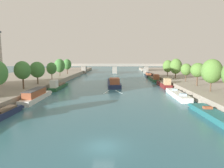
{
  "coord_description": "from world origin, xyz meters",
  "views": [
    {
      "loc": [
        1.54,
        -20.8,
        9.98
      ],
      "look_at": [
        0.0,
        37.38,
        2.03
      ],
      "focal_mm": 31.29,
      "sensor_mm": 36.0,
      "label": 1
    }
  ],
  "objects_px": {
    "barge_midriver": "(114,82)",
    "bridge_far": "(115,67)",
    "tree_left_far": "(37,70)",
    "tree_left_third": "(52,68)",
    "tree_right_second": "(198,70)",
    "moored_boat_left_second": "(36,96)",
    "moored_boat_left_end": "(58,86)",
    "tree_right_by_lamp": "(176,66)",
    "tree_right_past_mid": "(168,66)",
    "moored_boat_left_lone": "(1,113)",
    "moored_boat_right_end": "(148,75)",
    "tree_left_second": "(67,64)",
    "tree_left_nearest": "(23,70)",
    "moored_boat_right_midway": "(154,78)",
    "tree_right_third": "(212,71)",
    "moored_boat_right_downstream": "(217,117)",
    "tree_right_far": "(186,69)",
    "tree_left_by_lamp": "(60,66)",
    "moored_boat_right_gap_after": "(164,84)",
    "moored_boat_right_upstream": "(178,95)"
  },
  "relations": [
    {
      "from": "moored_boat_right_downstream",
      "to": "tree_left_by_lamp",
      "type": "xyz_separation_m",
      "value": [
        -41.22,
        53.61,
        5.91
      ]
    },
    {
      "from": "tree_right_far",
      "to": "moored_boat_right_downstream",
      "type": "bearing_deg",
      "value": -101.36
    },
    {
      "from": "barge_midriver",
      "to": "bridge_far",
      "type": "height_order",
      "value": "bridge_far"
    },
    {
      "from": "moored_boat_right_upstream",
      "to": "tree_right_by_lamp",
      "type": "height_order",
      "value": "tree_right_by_lamp"
    },
    {
      "from": "tree_right_third",
      "to": "tree_right_far",
      "type": "distance_m",
      "value": 19.43
    },
    {
      "from": "tree_left_second",
      "to": "moored_boat_left_second",
      "type": "bearing_deg",
      "value": -83.75
    },
    {
      "from": "moored_boat_right_end",
      "to": "tree_left_nearest",
      "type": "height_order",
      "value": "tree_left_nearest"
    },
    {
      "from": "tree_right_second",
      "to": "tree_right_far",
      "type": "height_order",
      "value": "tree_right_second"
    },
    {
      "from": "moored_boat_right_gap_after",
      "to": "tree_right_past_mid",
      "type": "distance_m",
      "value": 21.17
    },
    {
      "from": "moored_boat_left_second",
      "to": "moored_boat_right_midway",
      "type": "relative_size",
      "value": 0.89
    },
    {
      "from": "tree_left_third",
      "to": "moored_boat_right_end",
      "type": "bearing_deg",
      "value": 35.91
    },
    {
      "from": "moored_boat_left_end",
      "to": "tree_right_by_lamp",
      "type": "relative_size",
      "value": 1.84
    },
    {
      "from": "tree_left_far",
      "to": "tree_right_by_lamp",
      "type": "xyz_separation_m",
      "value": [
        47.69,
        17.22,
        0.34
      ]
    },
    {
      "from": "tree_right_second",
      "to": "moored_boat_right_end",
      "type": "bearing_deg",
      "value": 99.16
    },
    {
      "from": "moored_boat_right_end",
      "to": "tree_right_past_mid",
      "type": "relative_size",
      "value": 1.98
    },
    {
      "from": "moored_boat_right_downstream",
      "to": "moored_boat_right_midway",
      "type": "xyz_separation_m",
      "value": [
        -0.07,
        53.83,
        0.38
      ]
    },
    {
      "from": "moored_boat_right_downstream",
      "to": "tree_left_third",
      "type": "xyz_separation_m",
      "value": [
        -40.48,
        40.87,
        5.45
      ]
    },
    {
      "from": "moored_boat_left_end",
      "to": "tree_left_by_lamp",
      "type": "xyz_separation_m",
      "value": [
        -6.14,
        23.27,
        5.47
      ]
    },
    {
      "from": "moored_boat_right_upstream",
      "to": "bridge_far",
      "type": "distance_m",
      "value": 75.68
    },
    {
      "from": "tree_left_far",
      "to": "tree_left_third",
      "type": "height_order",
      "value": "tree_left_far"
    },
    {
      "from": "barge_midriver",
      "to": "tree_right_second",
      "type": "xyz_separation_m",
      "value": [
        24.46,
        -13.26,
        5.39
      ]
    },
    {
      "from": "moored_boat_left_second",
      "to": "tree_left_second",
      "type": "height_order",
      "value": "tree_left_second"
    },
    {
      "from": "moored_boat_right_midway",
      "to": "barge_midriver",
      "type": "bearing_deg",
      "value": -139.73
    },
    {
      "from": "moored_boat_right_gap_after",
      "to": "tree_right_second",
      "type": "relative_size",
      "value": 2.11
    },
    {
      "from": "moored_boat_left_second",
      "to": "tree_right_second",
      "type": "xyz_separation_m",
      "value": [
        42.23,
        12.44,
        5.25
      ]
    },
    {
      "from": "moored_boat_right_gap_after",
      "to": "tree_left_third",
      "type": "distance_m",
      "value": 41.1
    },
    {
      "from": "barge_midriver",
      "to": "bridge_far",
      "type": "distance_m",
      "value": 52.78
    },
    {
      "from": "tree_right_second",
      "to": "bridge_far",
      "type": "xyz_separation_m",
      "value": [
        -24.76,
        65.96,
        -2.49
      ]
    },
    {
      "from": "tree_left_third",
      "to": "tree_right_second",
      "type": "distance_m",
      "value": 49.85
    },
    {
      "from": "moored_boat_left_second",
      "to": "tree_right_by_lamp",
      "type": "height_order",
      "value": "tree_right_by_lamp"
    },
    {
      "from": "moored_boat_right_downstream",
      "to": "moored_boat_right_gap_after",
      "type": "height_order",
      "value": "moored_boat_right_gap_after"
    },
    {
      "from": "tree_left_third",
      "to": "tree_left_by_lamp",
      "type": "bearing_deg",
      "value": 93.31
    },
    {
      "from": "moored_boat_right_downstream",
      "to": "tree_right_second",
      "type": "relative_size",
      "value": 2.48
    },
    {
      "from": "moored_boat_left_end",
      "to": "tree_right_far",
      "type": "xyz_separation_m",
      "value": [
        42.24,
        5.31,
        5.02
      ]
    },
    {
      "from": "tree_right_second",
      "to": "bridge_far",
      "type": "bearing_deg",
      "value": 110.57
    },
    {
      "from": "moored_boat_left_lone",
      "to": "tree_right_far",
      "type": "distance_m",
      "value": 55.75
    },
    {
      "from": "tree_left_third",
      "to": "bridge_far",
      "type": "xyz_separation_m",
      "value": [
        22.79,
        50.99,
        -2.06
      ]
    },
    {
      "from": "tree_right_past_mid",
      "to": "bridge_far",
      "type": "relative_size",
      "value": 0.11
    },
    {
      "from": "moored_boat_right_midway",
      "to": "tree_right_third",
      "type": "bearing_deg",
      "value": -80.17
    },
    {
      "from": "tree_left_far",
      "to": "tree_right_second",
      "type": "relative_size",
      "value": 1.04
    },
    {
      "from": "moored_boat_left_lone",
      "to": "moored_boat_right_end",
      "type": "relative_size",
      "value": 0.73
    },
    {
      "from": "tree_right_past_mid",
      "to": "moored_boat_left_lone",
      "type": "bearing_deg",
      "value": -126.67
    },
    {
      "from": "moored_boat_left_lone",
      "to": "bridge_far",
      "type": "bearing_deg",
      "value": 79.18
    },
    {
      "from": "barge_midriver",
      "to": "tree_left_nearest",
      "type": "height_order",
      "value": "tree_left_nearest"
    },
    {
      "from": "moored_boat_right_upstream",
      "to": "tree_left_nearest",
      "type": "height_order",
      "value": "tree_left_nearest"
    },
    {
      "from": "tree_right_past_mid",
      "to": "bridge_far",
      "type": "xyz_separation_m",
      "value": [
        -23.68,
        36.58,
        -2.28
      ]
    },
    {
      "from": "barge_midriver",
      "to": "tree_left_nearest",
      "type": "xyz_separation_m",
      "value": [
        -23.22,
        -20.32,
        5.69
      ]
    },
    {
      "from": "moored_boat_left_lone",
      "to": "tree_left_nearest",
      "type": "relative_size",
      "value": 1.4
    },
    {
      "from": "moored_boat_left_end",
      "to": "tree_left_far",
      "type": "distance_m",
      "value": 7.99
    },
    {
      "from": "tree_right_second",
      "to": "tree_left_second",
      "type": "bearing_deg",
      "value": 140.9
    }
  ]
}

